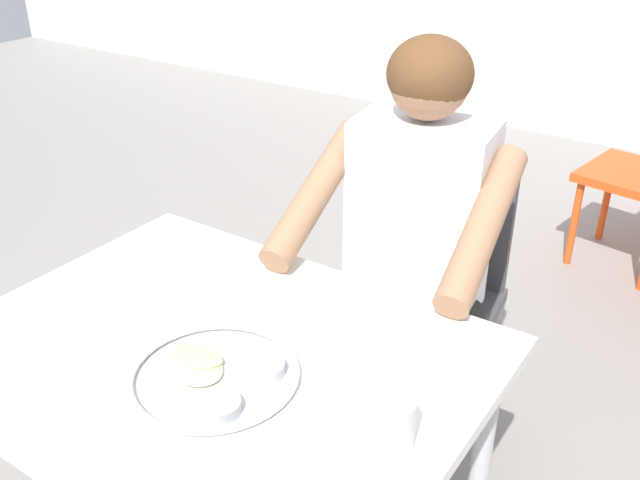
# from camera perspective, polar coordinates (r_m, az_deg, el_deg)

# --- Properties ---
(table_foreground) EXTENTS (1.01, 0.77, 0.74)m
(table_foreground) POSITION_cam_1_polar(r_m,az_deg,el_deg) (1.43, -8.35, -11.44)
(table_foreground) COLOR silver
(table_foreground) RESTS_ON ground
(thali_tray) EXTENTS (0.31, 0.31, 0.03)m
(thali_tray) POSITION_cam_1_polar(r_m,az_deg,el_deg) (1.30, -8.44, -10.81)
(thali_tray) COLOR #B7BABF
(thali_tray) RESTS_ON table_foreground
(drinking_cup) EXTENTS (0.07, 0.07, 0.09)m
(drinking_cup) POSITION_cam_1_polar(r_m,az_deg,el_deg) (1.14, 5.92, -14.45)
(drinking_cup) COLOR silver
(drinking_cup) RESTS_ON table_foreground
(chair_foreground) EXTENTS (0.45, 0.45, 0.85)m
(chair_foreground) POSITION_cam_1_polar(r_m,az_deg,el_deg) (2.05, 8.93, -3.38)
(chair_foreground) COLOR #3F3F44
(chair_foreground) RESTS_ON ground
(diner_foreground) EXTENTS (0.54, 0.59, 1.22)m
(diner_foreground) POSITION_cam_1_polar(r_m,az_deg,el_deg) (1.76, 6.98, -0.19)
(diner_foreground) COLOR black
(diner_foreground) RESTS_ON ground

